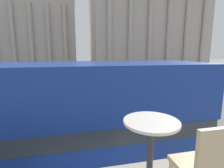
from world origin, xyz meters
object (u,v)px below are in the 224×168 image
at_px(traffic_light_far, 35,70).
at_px(pedestrian_black, 134,82).
at_px(traffic_light_mid, 114,73).
at_px(traffic_light_near, 99,85).
at_px(double_decker_bus, 16,130).
at_px(pedestrian_yellow, 42,75).
at_px(cafe_dining_table, 151,138).
at_px(pedestrian_red, 75,74).
at_px(plaza_building_right, 147,25).
at_px(plaza_building_left, 30,34).
at_px(cafe_chair_0, 207,167).
at_px(pedestrian_blue, 87,74).

height_order(traffic_light_far, pedestrian_black, traffic_light_far).
bearing_deg(traffic_light_mid, traffic_light_near, -112.29).
relative_size(double_decker_bus, traffic_light_mid, 3.23).
bearing_deg(pedestrian_yellow, traffic_light_far, -168.94).
bearing_deg(cafe_dining_table, pedestrian_red, 91.11).
relative_size(traffic_light_near, traffic_light_mid, 0.97).
distance_m(double_decker_bus, plaza_building_right, 46.23).
bearing_deg(plaza_building_left, traffic_light_near, -72.43).
height_order(traffic_light_mid, pedestrian_black, traffic_light_mid).
height_order(traffic_light_far, pedestrian_yellow, traffic_light_far).
relative_size(pedestrian_yellow, pedestrian_black, 0.96).
bearing_deg(cafe_chair_0, plaza_building_left, 96.03).
bearing_deg(pedestrian_yellow, pedestrian_black, -116.88).
xyz_separation_m(plaza_building_right, pedestrian_yellow, (-24.38, -15.53, -10.90)).
bearing_deg(cafe_chair_0, plaza_building_right, 60.14).
height_order(cafe_dining_table, pedestrian_blue, cafe_dining_table).
distance_m(plaza_building_left, pedestrian_red, 26.28).
xyz_separation_m(plaza_building_left, pedestrian_blue, (13.15, -22.55, -8.41)).
distance_m(double_decker_bus, cafe_chair_0, 5.02).
distance_m(traffic_light_near, traffic_light_mid, 7.01).
distance_m(traffic_light_mid, pedestrian_red, 12.11).
bearing_deg(plaza_building_left, cafe_chair_0, -76.76).
bearing_deg(traffic_light_near, plaza_building_left, 107.57).
xyz_separation_m(plaza_building_right, traffic_light_mid, (-15.05, -26.66, -9.53)).
distance_m(pedestrian_yellow, pedestrian_black, 15.72).
relative_size(plaza_building_right, pedestrian_yellow, 17.89).
bearing_deg(pedestrian_red, cafe_dining_table, 60.31).
bearing_deg(traffic_light_mid, cafe_dining_table, -102.03).
height_order(plaza_building_left, pedestrian_black, plaza_building_left).
bearing_deg(plaza_building_right, pedestrian_black, -115.81).
bearing_deg(plaza_building_right, pedestrian_red, -141.33).
distance_m(traffic_light_far, pedestrian_black, 13.76).
height_order(traffic_light_far, pedestrian_red, traffic_light_far).
bearing_deg(traffic_light_mid, pedestrian_yellow, 129.99).
height_order(plaza_building_right, pedestrian_black, plaza_building_right).
xyz_separation_m(plaza_building_right, traffic_light_near, (-17.70, -33.14, -9.59)).
relative_size(plaza_building_right, traffic_light_far, 8.97).
xyz_separation_m(plaza_building_left, pedestrian_yellow, (6.01, -22.44, -8.39)).
height_order(traffic_light_near, traffic_light_mid, traffic_light_mid).
xyz_separation_m(cafe_dining_table, plaza_building_left, (-11.75, 50.45, 5.76)).
height_order(plaza_building_right, pedestrian_yellow, plaza_building_right).
bearing_deg(pedestrian_yellow, traffic_light_mid, -126.16).
distance_m(double_decker_bus, pedestrian_yellow, 24.75).
xyz_separation_m(cafe_chair_0, traffic_light_near, (0.69, 10.93, -1.29)).
bearing_deg(traffic_light_far, double_decker_bus, -80.47).
xyz_separation_m(plaza_building_left, traffic_light_far, (5.82, -26.25, -7.16)).
bearing_deg(pedestrian_black, pedestrian_blue, 0.26).
height_order(plaza_building_right, pedestrian_red, plaza_building_right).
bearing_deg(cafe_dining_table, pedestrian_yellow, 101.58).
relative_size(cafe_dining_table, traffic_light_far, 0.22).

